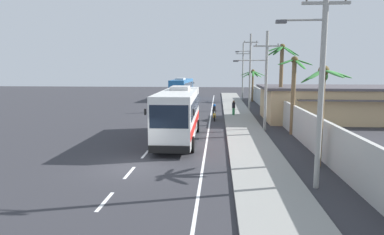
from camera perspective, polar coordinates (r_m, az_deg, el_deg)
ground_plane at (r=18.71m, az=-9.71°, el=-8.24°), size 160.00×160.00×0.00m
sidewalk_kerb at (r=27.97m, az=9.11°, el=-2.57°), size 3.20×90.00×0.14m
lane_markings at (r=32.57m, az=0.48°, el=-1.05°), size 3.84×71.00×0.01m
boundary_wall at (r=32.24m, az=15.32°, el=0.66°), size 0.24×60.00×2.35m
coach_bus_foreground at (r=24.96m, az=-2.27°, el=0.82°), size 2.97×11.01×3.94m
coach_bus_far_lane at (r=58.98m, az=-1.73°, el=5.00°), size 3.32×12.16×3.70m
motorcycle_beside_bus at (r=34.80m, az=3.79°, el=0.64°), size 0.56×1.96×1.66m
pedestrian_near_kerb at (r=37.99m, az=7.04°, el=1.71°), size 0.36×0.36×1.62m
utility_pole_nearest at (r=15.49m, az=20.93°, el=7.50°), size 3.01×0.24×9.93m
utility_pole_mid at (r=29.35m, az=12.18°, el=6.53°), size 3.93×0.24×8.38m
utility_pole_far at (r=43.47m, az=9.70°, el=7.89°), size 2.81×0.24×9.56m
utility_pole_distant at (r=57.64m, az=8.58°, el=7.81°), size 2.44×0.24×9.44m
palm_nearest at (r=55.27m, az=10.23°, el=6.65°), size 4.01×3.96×5.17m
palm_second at (r=33.78m, az=14.85°, el=7.87°), size 3.47×3.52×7.62m
palm_third at (r=19.20m, az=21.25°, el=3.97°), size 2.63×2.75×5.46m
palm_fourth at (r=28.07m, az=16.78°, el=5.66°), size 2.85×2.78×6.24m
roadside_building at (r=37.64m, az=24.08°, el=2.19°), size 16.51×8.93×3.50m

